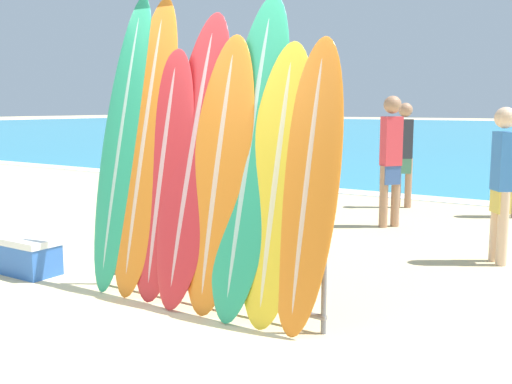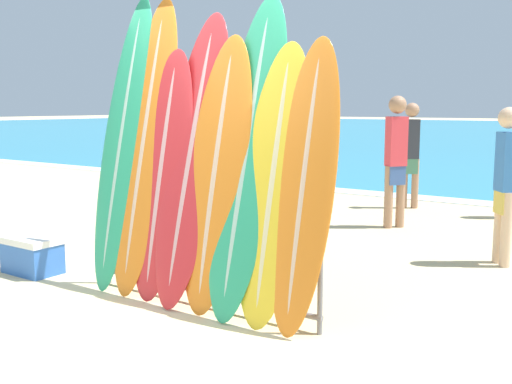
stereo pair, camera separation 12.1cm
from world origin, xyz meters
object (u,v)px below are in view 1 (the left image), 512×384
Objects in this scene: surfboard_rack at (202,252)px; surfboard_slot_4 at (219,174)px; surfboard_slot_5 at (250,155)px; surfboard_slot_6 at (277,184)px; cooler_box at (30,256)px; person_mid_beach at (502,179)px; surfboard_slot_1 at (145,146)px; person_near_water at (404,151)px; person_far_right at (391,156)px; surfboard_slot_3 at (193,158)px; surfboard_slot_2 at (163,174)px; surfboard_slot_7 at (308,185)px; surfboard_slot_0 at (123,142)px.

surfboard_slot_4 is (0.15, 0.03, 0.65)m from surfboard_rack.
surfboard_slot_5 is 0.35m from surfboard_slot_6.
surfboard_slot_5 is at bearing 6.60° from cooler_box.
surfboard_rack is at bearing 111.87° from person_mid_beach.
surfboard_slot_5 is at bearing 0.45° from surfboard_slot_1.
person_near_water is (-0.45, 5.56, -0.19)m from surfboard_slot_4.
person_mid_beach reaches higher than surfboard_rack.
person_near_water is at bearing 97.36° from surfboard_slot_5.
person_far_right is at bearing 88.69° from surfboard_rack.
surfboard_slot_3 is at bearing -0.66° from surfboard_slot_1.
surfboard_slot_2 is (-0.43, 0.02, 0.61)m from surfboard_rack.
surfboard_slot_7 reaches higher than person_far_right.
surfboard_slot_4 is 3.83× the size of cooler_box.
surfboard_slot_0 reaches higher than surfboard_slot_7.
surfboard_slot_0 is at bearing 14.36° from cooler_box.
surfboard_slot_5 is 3.01m from person_mid_beach.
surfboard_slot_6 is 2.83m from cooler_box.
cooler_box is at bearing -174.16° from surfboard_slot_4.
surfboard_slot_0 is 1.92m from surfboard_slot_7.
surfboard_slot_0 is at bearing 175.24° from surfboard_rack.
surfboard_slot_5 is at bearing 1.55° from surfboard_slot_3.
surfboard_slot_7 is 1.21× the size of person_far_right.
surfboard_slot_4 reaches higher than person_far_right.
cooler_box is at bearing 92.38° from person_mid_beach.
surfboard_slot_7 is 5.71m from person_near_water.
surfboard_slot_2 is 1.31× the size of person_mid_beach.
surfboard_rack is at bearing -4.76° from surfboard_slot_0.
surfboard_slot_1 is at bearing 0.24° from surfboard_slot_0.
surfboard_slot_6 is 2.93m from person_mid_beach.
person_far_right is (-0.32, 3.88, -0.29)m from surfboard_slot_5.
surfboard_rack is 0.77m from surfboard_slot_3.
surfboard_slot_1 is 1.39m from surfboard_slot_6.
surfboard_slot_5 is 5.56m from person_near_water.
person_far_right is (0.52, 3.94, -0.10)m from surfboard_slot_2.
cooler_box is (-2.00, -0.19, -0.27)m from surfboard_rack.
surfboard_rack is 0.86× the size of surfboard_slot_0.
cooler_box is (-2.15, -0.22, -0.92)m from surfboard_slot_4.
surfboard_slot_0 is 4.04m from person_far_right.
surfboard_slot_1 is 3.63m from person_mid_beach.
person_mid_beach is at bearing 91.30° from person_far_right.
surfboard_slot_7 reaches higher than cooler_box.
surfboard_slot_6 is (0.83, -0.04, -0.15)m from surfboard_slot_3.
surfboard_slot_3 is 3.30m from person_mid_beach.
person_near_water is at bearing 91.70° from surfboard_slot_3.
surfboard_slot_2 is (0.24, -0.06, -0.23)m from surfboard_slot_1.
surfboard_rack is 1.34× the size of person_near_water.
surfboard_slot_2 is at bearing 29.86° from person_far_right.
surfboard_rack is 1.28× the size of person_far_right.
surfboard_slot_1 is 1.59× the size of person_mid_beach.
surfboard_slot_3 is 1.44× the size of person_near_water.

